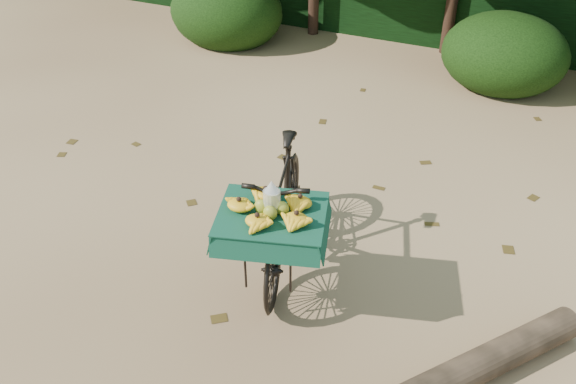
% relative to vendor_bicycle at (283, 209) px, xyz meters
% --- Properties ---
extents(ground, '(80.00, 80.00, 0.00)m').
position_rel_vendor_bicycle_xyz_m(ground, '(-0.24, 0.46, -0.60)').
color(ground, tan).
rests_on(ground, ground).
extents(vendor_bicycle, '(1.21, 2.05, 1.19)m').
position_rel_vendor_bicycle_xyz_m(vendor_bicycle, '(0.00, 0.00, 0.00)').
color(vendor_bicycle, black).
rests_on(vendor_bicycle, ground).
extents(bush_clumps, '(8.80, 1.70, 0.90)m').
position_rel_vendor_bicycle_xyz_m(bush_clumps, '(0.26, 4.76, -0.15)').
color(bush_clumps, black).
rests_on(bush_clumps, ground).
extents(leaf_litter, '(7.00, 7.30, 0.01)m').
position_rel_vendor_bicycle_xyz_m(leaf_litter, '(-0.24, 1.11, -0.60)').
color(leaf_litter, '#463412').
rests_on(leaf_litter, ground).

